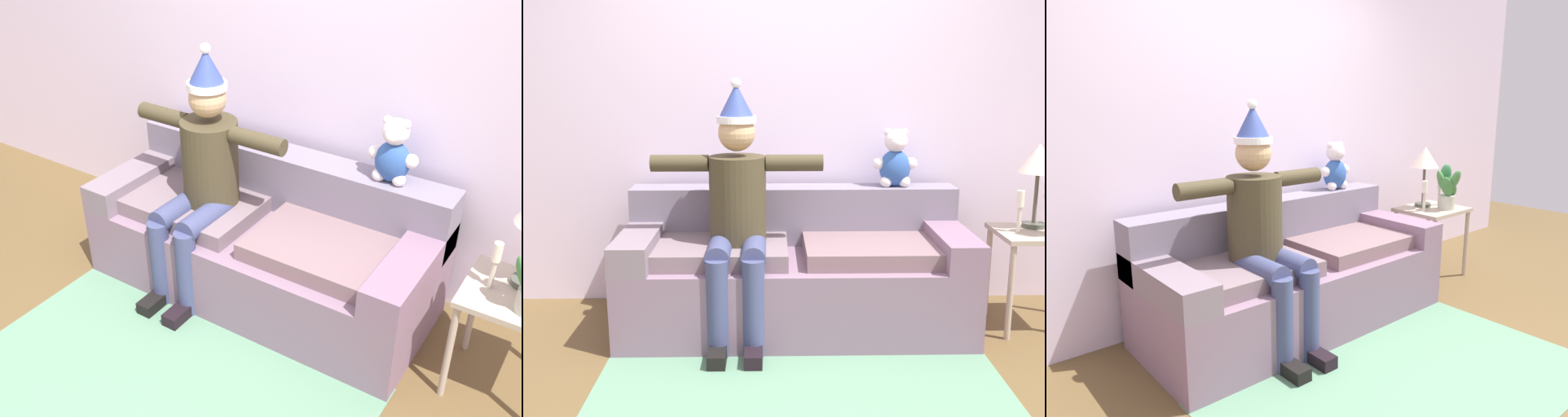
% 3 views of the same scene
% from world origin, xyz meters
% --- Properties ---
extents(ground_plane, '(10.00, 10.00, 0.00)m').
position_xyz_m(ground_plane, '(0.00, 0.00, 0.00)').
color(ground_plane, brown).
extents(back_wall, '(7.00, 0.10, 2.70)m').
position_xyz_m(back_wall, '(0.00, 1.55, 1.35)').
color(back_wall, silver).
rests_on(back_wall, ground_plane).
extents(couch, '(2.11, 0.88, 0.84)m').
position_xyz_m(couch, '(0.00, 1.02, 0.34)').
color(couch, slate).
rests_on(couch, ground_plane).
extents(person_seated, '(1.02, 0.77, 1.54)m').
position_xyz_m(person_seated, '(-0.35, 0.86, 0.79)').
color(person_seated, '#443B25').
rests_on(person_seated, ground_plane).
extents(teddy_bear, '(0.29, 0.17, 0.38)m').
position_xyz_m(teddy_bear, '(0.66, 1.30, 1.01)').
color(teddy_bear, '#2F56A1').
rests_on(teddy_bear, couch).
extents(side_table, '(0.55, 0.47, 0.62)m').
position_xyz_m(side_table, '(1.51, 0.96, 0.51)').
color(side_table, '#B2A18E').
rests_on(side_table, ground_plane).
extents(table_lamp, '(0.24, 0.24, 0.53)m').
position_xyz_m(table_lamp, '(1.50, 1.05, 1.03)').
color(table_lamp, '#4A4E42').
rests_on(table_lamp, side_table).
extents(potted_plant, '(0.25, 0.23, 0.39)m').
position_xyz_m(potted_plant, '(1.56, 0.85, 0.81)').
color(potted_plant, '#B6B9A5').
rests_on(potted_plant, side_table).
extents(candle_tall, '(0.04, 0.04, 0.26)m').
position_xyz_m(candle_tall, '(1.36, 0.94, 0.78)').
color(candle_tall, beige).
rests_on(candle_tall, side_table).
extents(candle_short, '(0.04, 0.04, 0.25)m').
position_xyz_m(candle_short, '(1.66, 1.00, 0.78)').
color(candle_short, beige).
rests_on(candle_short, side_table).
extents(area_rug, '(2.12, 1.32, 0.01)m').
position_xyz_m(area_rug, '(0.00, -0.01, 0.00)').
color(area_rug, slate).
rests_on(area_rug, ground_plane).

